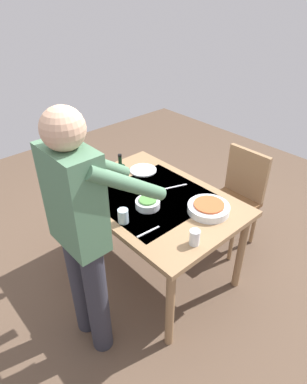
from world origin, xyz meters
TOP-DOWN VIEW (x-y plane):
  - ground_plane at (0.00, 0.00)m, footprint 6.00×6.00m
  - dining_table at (0.00, 0.00)m, footprint 1.32×0.92m
  - chair_near at (-0.21, -0.84)m, footprint 0.40×0.40m
  - person_server at (-0.19, 0.72)m, footprint 0.42×0.61m
  - wine_bottle at (0.27, 0.10)m, footprint 0.07×0.07m
  - wine_glass_left at (0.41, 0.36)m, footprint 0.07×0.07m
  - water_cup_near_left at (0.39, 0.24)m, footprint 0.07×0.07m
  - water_cup_near_right at (-0.08, 0.35)m, footprint 0.07×0.07m
  - water_cup_far_left at (-0.56, 0.16)m, footprint 0.07×0.07m
  - serving_bowl_pasta at (-0.40, -0.17)m, footprint 0.30×0.30m
  - side_bowl_salad at (-0.06, 0.11)m, footprint 0.18×0.18m
  - dinner_plate_near at (0.37, -0.21)m, footprint 0.23×0.23m
  - table_knife at (-0.01, -0.23)m, footprint 0.08×0.19m
  - table_fork at (-0.28, 0.30)m, footprint 0.03×0.18m

SIDE VIEW (x-z plane):
  - ground_plane at x=0.00m, z-range 0.00..0.00m
  - chair_near at x=-0.21m, z-range 0.07..0.98m
  - dining_table at x=0.00m, z-range 0.30..1.06m
  - table_knife at x=-0.01m, z-range 0.76..0.77m
  - table_fork at x=-0.28m, z-range 0.76..0.77m
  - dinner_plate_near at x=0.37m, z-range 0.76..0.77m
  - serving_bowl_pasta at x=-0.40m, z-range 0.76..0.83m
  - side_bowl_salad at x=-0.06m, z-range 0.76..0.83m
  - water_cup_near_left at x=0.39m, z-range 0.76..0.85m
  - water_cup_near_right at x=-0.08m, z-range 0.76..0.86m
  - water_cup_far_left at x=-0.56m, z-range 0.76..0.86m
  - wine_glass_left at x=0.41m, z-range 0.79..0.94m
  - wine_bottle at x=0.27m, z-range 0.72..1.02m
  - person_server at x=-0.19m, z-range 0.12..1.81m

